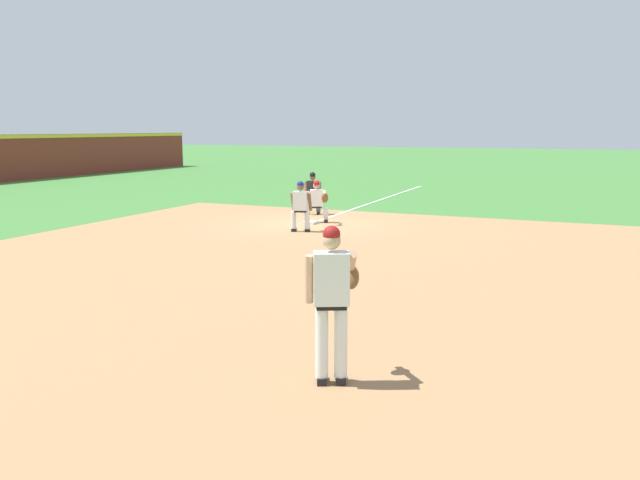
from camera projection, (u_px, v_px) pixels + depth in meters
ground_plane at (310, 224)px, 19.39m from camera, size 160.00×160.00×0.00m
infield_dirt_patch at (316, 267)px, 13.32m from camera, size 18.00×18.00×0.01m
foul_line_stripe at (379, 200)px, 25.76m from camera, size 14.07×0.10×0.00m
first_base_bag at (310, 222)px, 19.38m from camera, size 0.38×0.38×0.09m
baseball at (309, 260)px, 13.93m from camera, size 0.07×0.07×0.07m
pitcher at (333, 295)px, 7.11m from camera, size 0.83×0.59×1.86m
first_baseman at (317, 200)px, 19.49m from camera, size 0.84×0.98×1.34m
baserunner at (300, 204)px, 17.80m from camera, size 0.53×0.65×1.46m
umpire at (313, 191)px, 21.44m from camera, size 0.60×0.67×1.46m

